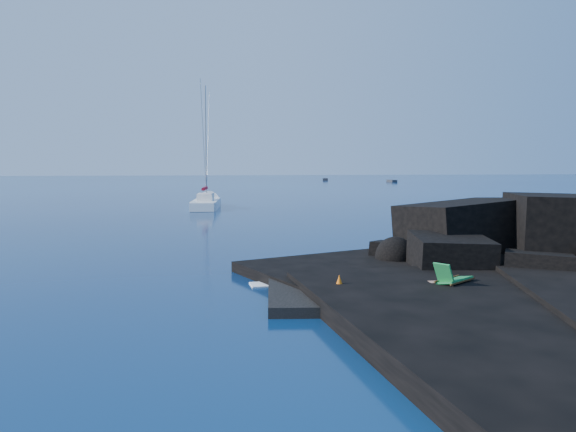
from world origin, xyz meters
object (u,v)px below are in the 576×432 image
object	(u,v)px
deck_chair	(455,274)
sunbather	(439,284)
sailboat	(206,208)
distant_boat_a	(325,180)
distant_boat_b	(392,182)
marker_cone	(339,283)

from	to	relation	value
deck_chair	sunbather	distance (m)	0.66
sailboat	distant_boat_a	bearing A→B (deg)	75.49
sailboat	distant_boat_a	distance (m)	96.75
deck_chair	distant_boat_a	distance (m)	134.83
sailboat	distant_boat_b	bearing A→B (deg)	63.68
sailboat	distant_boat_b	size ratio (longest dim) A/B	3.04
sailboat	deck_chair	world-z (taller)	sailboat
sunbather	marker_cone	distance (m)	3.53
sailboat	deck_chair	xyz separation A→B (m)	(8.96, -41.45, 0.93)
sailboat	deck_chair	size ratio (longest dim) A/B	7.67
sailboat	sunbather	bearing A→B (deg)	-73.96
deck_chair	distant_boat_b	xyz separation A→B (m)	(36.27, 117.32, -0.93)
deck_chair	distant_boat_a	size ratio (longest dim) A/B	0.37
distant_boat_a	deck_chair	bearing A→B (deg)	-88.07
distant_boat_b	marker_cone	bearing A→B (deg)	-111.33
deck_chair	sailboat	bearing A→B (deg)	65.96
sunbather	distant_boat_b	size ratio (longest dim) A/B	0.43
distant_boat_b	distant_boat_a	bearing A→B (deg)	129.03
sailboat	marker_cone	bearing A→B (deg)	-78.69
sailboat	marker_cone	world-z (taller)	sailboat
sailboat	marker_cone	size ratio (longest dim) A/B	21.87
sunbather	distant_boat_a	xyz separation A→B (m)	(23.03, 132.79, -0.53)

